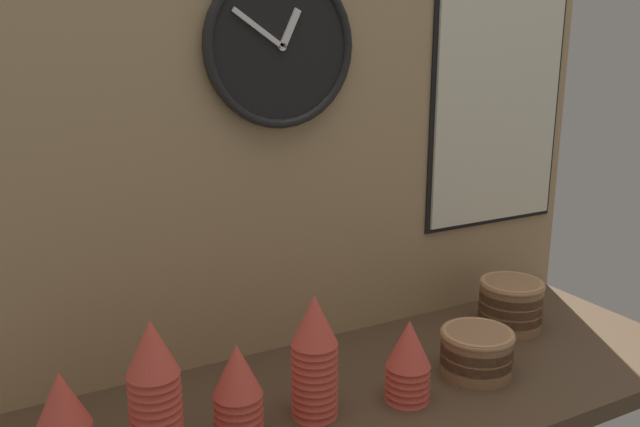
{
  "coord_description": "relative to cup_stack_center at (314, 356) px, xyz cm",
  "views": [
    {
      "loc": [
        -65.35,
        -105.24,
        70.66
      ],
      "look_at": [
        -6.13,
        4.0,
        37.25
      ],
      "focal_mm": 38.0,
      "sensor_mm": 36.0,
      "label": 1
    }
  ],
  "objects": [
    {
      "name": "bowl_stack_far_right",
      "position": [
        60.6,
        11.62,
        -5.6
      ],
      "size": [
        15.68,
        15.68,
        12.26
      ],
      "color": "#996B47",
      "rests_on": "ground_plane"
    },
    {
      "name": "cup_stack_center_left",
      "position": [
        -15.63,
        -0.56,
        -2.93
      ],
      "size": [
        8.95,
        8.95,
        18.41
      ],
      "color": "#DB4C3D",
      "rests_on": "ground_plane"
    },
    {
      "name": "menu_board",
      "position": [
        67.42,
        27.96,
        39.0
      ],
      "size": [
        41.97,
        1.32,
        58.7
      ],
      "color": "black"
    },
    {
      "name": "wall_clock",
      "position": [
        6.71,
        27.08,
        55.6
      ],
      "size": [
        33.37,
        2.7,
        33.37
      ],
      "color": "black"
    },
    {
      "name": "ground_plane",
      "position": [
        11.44,
        3.61,
        -14.13
      ],
      "size": [
        160.0,
        56.0,
        4.0
      ],
      "primitive_type": "cube",
      "color": "#4C3826"
    },
    {
      "name": "wall_tiled_back",
      "position": [
        11.44,
        30.11,
        40.37
      ],
      "size": [
        160.0,
        3.0,
        105.0
      ],
      "color": "tan",
      "rests_on": "ground_plane"
    },
    {
      "name": "cup_stack_far_left",
      "position": [
        -44.2,
        3.92,
        -2.93
      ],
      "size": [
        8.95,
        8.95,
        18.41
      ],
      "color": "#DB4C3D",
      "rests_on": "ground_plane"
    },
    {
      "name": "cup_stack_left",
      "position": [
        -30.03,
        0.17,
        0.73
      ],
      "size": [
        8.95,
        8.95,
        25.73
      ],
      "color": "#DB4C3D",
      "rests_on": "ground_plane"
    },
    {
      "name": "cup_stack_center",
      "position": [
        0.0,
        0.0,
        0.0
      ],
      "size": [
        8.95,
        8.95,
        24.27
      ],
      "color": "#DB4C3D",
      "rests_on": "ground_plane"
    },
    {
      "name": "cup_stack_center_right",
      "position": [
        18.7,
        -4.01,
        -3.66
      ],
      "size": [
        8.95,
        8.95,
        16.95
      ],
      "color": "#DB4C3D",
      "rests_on": "ground_plane"
    },
    {
      "name": "bowl_stack_right",
      "position": [
        37.84,
        -2.17,
        -6.86
      ],
      "size": [
        15.68,
        15.68,
        9.76
      ],
      "color": "#996B47",
      "rests_on": "ground_plane"
    }
  ]
}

